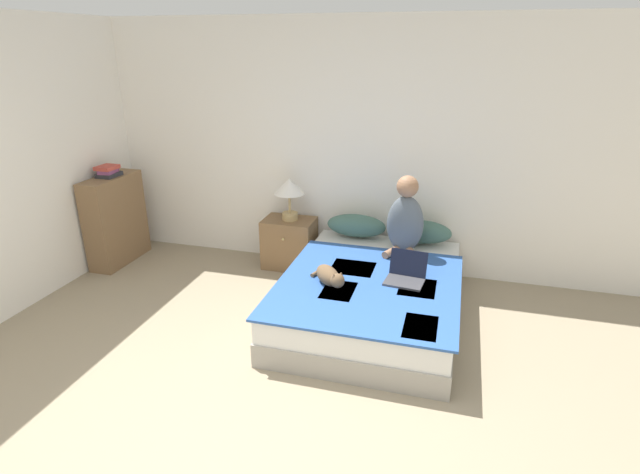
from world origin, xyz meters
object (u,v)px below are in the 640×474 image
(pillow_far, at_px, (420,232))
(pillow_near, at_px, (356,226))
(table_lamp, at_px, (289,190))
(book_stack_top, at_px, (108,171))
(laptop_open, at_px, (406,275))
(bookshelf, at_px, (116,220))
(person_sitting, at_px, (405,219))
(cat_tabby, at_px, (330,276))
(bed, at_px, (371,296))
(nightstand, at_px, (289,243))

(pillow_far, bearing_deg, pillow_near, 180.00)
(table_lamp, bearing_deg, pillow_near, 2.83)
(pillow_near, height_order, book_stack_top, book_stack_top)
(laptop_open, bearing_deg, pillow_far, 94.23)
(bookshelf, distance_m, book_stack_top, 0.54)
(person_sitting, bearing_deg, book_stack_top, -177.66)
(pillow_near, distance_m, bookshelf, 2.63)
(cat_tabby, height_order, table_lamp, table_lamp)
(bed, distance_m, book_stack_top, 3.07)
(table_lamp, xyz_separation_m, book_stack_top, (-1.89, -0.37, 0.15))
(bookshelf, bearing_deg, bed, -8.74)
(person_sitting, height_order, bookshelf, person_sitting)
(pillow_far, relative_size, bookshelf, 0.63)
(pillow_near, height_order, laptop_open, laptop_open)
(pillow_near, relative_size, laptop_open, 1.78)
(pillow_near, distance_m, table_lamp, 0.79)
(person_sitting, distance_m, table_lamp, 1.26)
(table_lamp, bearing_deg, bookshelf, -168.71)
(bed, relative_size, bookshelf, 2.10)
(pillow_near, bearing_deg, book_stack_top, -171.08)
(pillow_near, bearing_deg, nightstand, -177.11)
(person_sitting, relative_size, cat_tabby, 1.74)
(cat_tabby, bearing_deg, nightstand, 172.47)
(cat_tabby, xyz_separation_m, book_stack_top, (-2.62, 0.76, 0.53))
(laptop_open, relative_size, table_lamp, 0.77)
(pillow_near, distance_m, book_stack_top, 2.68)
(bed, xyz_separation_m, bookshelf, (-2.92, 0.45, 0.28))
(bookshelf, xyz_separation_m, book_stack_top, (-0.00, 0.00, 0.54))
(nightstand, bearing_deg, laptop_open, -33.20)
(book_stack_top, bearing_deg, nightstand, 11.19)
(pillow_far, bearing_deg, laptop_open, -92.32)
(pillow_near, relative_size, cat_tabby, 1.42)
(pillow_far, relative_size, nightstand, 1.13)
(bed, distance_m, pillow_near, 0.98)
(pillow_far, height_order, book_stack_top, book_stack_top)
(cat_tabby, bearing_deg, table_lamp, 172.00)
(table_lamp, height_order, bookshelf, table_lamp)
(bed, height_order, pillow_near, pillow_near)
(pillow_near, height_order, bookshelf, bookshelf)
(laptop_open, relative_size, bookshelf, 0.36)
(bookshelf, bearing_deg, person_sitting, 2.41)
(person_sitting, height_order, nightstand, person_sitting)
(book_stack_top, bearing_deg, pillow_far, 7.14)
(cat_tabby, xyz_separation_m, bookshelf, (-2.62, 0.75, -0.01))
(laptop_open, bearing_deg, pillow_near, 130.60)
(pillow_near, relative_size, book_stack_top, 2.62)
(laptop_open, bearing_deg, table_lamp, 153.07)
(pillow_near, xyz_separation_m, cat_tabby, (0.02, -1.16, -0.03))
(bed, relative_size, book_stack_top, 8.68)
(bed, bearing_deg, laptop_open, -10.17)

